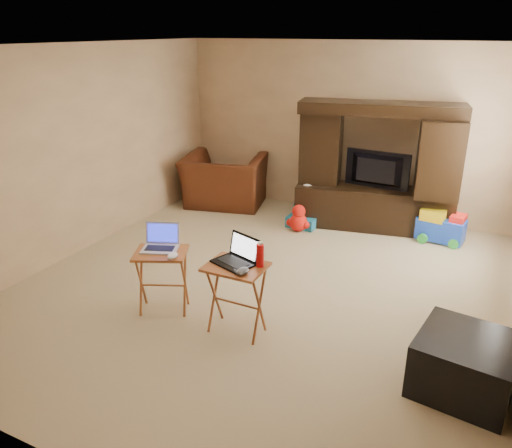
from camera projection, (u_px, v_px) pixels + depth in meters
The scene contains 19 objects.
floor at pixel (264, 285), 5.51m from camera, with size 5.50×5.50×0.00m, color #CABA8C.
ceiling at pixel (266, 45), 4.59m from camera, with size 5.50×5.50×0.00m, color silver.
wall_back at pixel (344, 130), 7.34m from camera, with size 5.00×5.00×0.00m, color tan.
wall_front at pixel (52, 300), 2.75m from camera, with size 5.00×5.00×0.00m, color tan.
wall_left at pixel (79, 151), 6.08m from camera, with size 5.50×5.50×0.00m, color tan.
entertainment_center at pixel (376, 168), 6.80m from camera, with size 2.14×0.53×1.75m, color black.
television at pixel (375, 171), 6.77m from camera, with size 0.89×0.12×0.51m, color black.
recliner at pixel (225, 181), 7.89m from camera, with size 1.23×1.07×0.80m, color #4E2010.
child_rocker at pixel (304, 208), 7.07m from camera, with size 0.41×0.47×0.54m, color #196B8E, non-canonical shape.
plush_toy at pixel (299, 218), 6.91m from camera, with size 0.35×0.29×0.39m, color red, non-canonical shape.
push_toy at pixel (441, 225), 6.57m from camera, with size 0.61×0.43×0.45m, color blue, non-canonical shape.
ottoman at pixel (465, 365), 3.85m from camera, with size 0.71×0.71×0.46m, color black.
tray_table_left at pixel (163, 281), 4.91m from camera, with size 0.49×0.40×0.64m, color #9E5526.
tray_table_right at pixel (236, 299), 4.56m from camera, with size 0.52×0.42×0.68m, color brown.
laptop_left at pixel (159, 239), 4.79m from camera, with size 0.34×0.28×0.24m, color #ABABAF.
laptop_right at pixel (233, 252), 4.42m from camera, with size 0.36×0.29×0.24m, color black.
mouse_left at pixel (173, 256), 4.65m from camera, with size 0.08×0.13×0.05m, color silver.
mouse_right at pixel (243, 271), 4.27m from camera, with size 0.09×0.14×0.06m, color #3A393D.
water_bottle at pixel (260, 256), 4.38m from camera, with size 0.07×0.07×0.21m, color red.
Camera 1 is at (2.07, -4.41, 2.65)m, focal length 35.00 mm.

